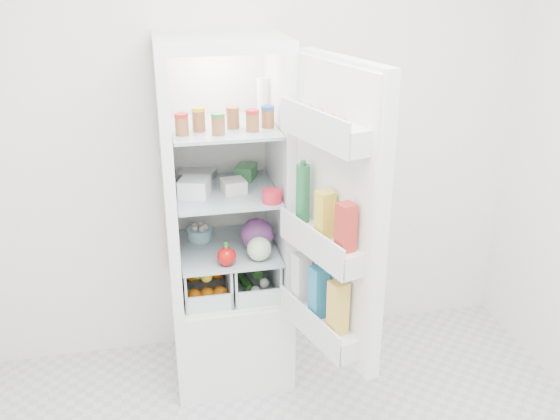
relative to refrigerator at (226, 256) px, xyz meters
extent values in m
cube|color=white|center=(0.20, 0.25, 0.63)|extent=(3.00, 0.02, 2.60)
cube|color=white|center=(0.00, -0.04, -0.42)|extent=(0.60, 0.60, 0.50)
cube|color=white|center=(0.00, -0.04, 1.11)|extent=(0.60, 0.60, 0.05)
cube|color=white|center=(0.00, 0.24, 0.46)|extent=(0.60, 0.05, 1.25)
cube|color=white|center=(-0.28, -0.04, 0.46)|extent=(0.05, 0.60, 1.25)
cube|color=white|center=(0.27, -0.04, 0.46)|extent=(0.05, 0.60, 1.25)
cube|color=white|center=(0.00, 0.21, 0.46)|extent=(0.50, 0.01, 1.25)
sphere|color=white|center=(0.00, 0.17, 1.04)|extent=(0.05, 0.05, 0.05)
cube|color=#9EB2B9|center=(0.00, -0.06, 0.07)|extent=(0.49, 0.53, 0.01)
cube|color=#9EB2B9|center=(0.00, -0.06, 0.38)|extent=(0.49, 0.53, 0.02)
cube|color=#9EB2B9|center=(0.00, -0.06, 0.71)|extent=(0.49, 0.53, 0.02)
cylinder|color=#B21919|center=(-0.20, -0.20, 0.76)|extent=(0.06, 0.06, 0.08)
cylinder|color=gold|center=(-0.12, -0.15, 0.76)|extent=(0.06, 0.06, 0.08)
cylinder|color=#267226|center=(-0.04, -0.23, 0.76)|extent=(0.06, 0.06, 0.08)
cylinder|color=brown|center=(0.04, -0.13, 0.76)|extent=(0.06, 0.06, 0.08)
cylinder|color=#B21919|center=(0.12, -0.20, 0.76)|extent=(0.06, 0.06, 0.08)
cylinder|color=#194C8C|center=(0.20, -0.15, 0.76)|extent=(0.06, 0.06, 0.08)
cylinder|color=white|center=(0.21, 0.06, 0.82)|extent=(0.06, 0.06, 0.19)
cube|color=white|center=(-0.15, -0.11, 0.44)|extent=(0.17, 0.17, 0.09)
cube|color=beige|center=(0.04, -0.10, 0.42)|extent=(0.13, 0.13, 0.06)
cylinder|color=red|center=(0.19, -0.27, 0.42)|extent=(0.12, 0.12, 0.06)
cube|color=#B4B4B9|center=(-0.12, 0.12, 0.41)|extent=(0.22, 0.19, 0.04)
cube|color=#3F8B4A|center=(0.13, 0.09, 0.43)|extent=(0.13, 0.15, 0.07)
sphere|color=#561D4D|center=(0.14, -0.13, 0.17)|extent=(0.17, 0.17, 0.17)
sphere|color=#B80E0B|center=(-0.03, -0.26, 0.13)|extent=(0.09, 0.09, 0.09)
cylinder|color=#93CADB|center=(-0.13, 0.06, 0.11)|extent=(0.14, 0.14, 0.06)
sphere|color=#B6DCA5|center=(0.13, -0.24, 0.14)|extent=(0.12, 0.12, 0.12)
sphere|color=orange|center=(-0.19, -0.18, -0.12)|extent=(0.07, 0.07, 0.07)
sphere|color=orange|center=(-0.12, -0.18, -0.12)|extent=(0.07, 0.07, 0.07)
sphere|color=orange|center=(-0.06, -0.18, -0.12)|extent=(0.07, 0.07, 0.07)
sphere|color=orange|center=(-0.19, -0.06, -0.06)|extent=(0.07, 0.07, 0.07)
sphere|color=orange|center=(-0.12, -0.06, -0.06)|extent=(0.07, 0.07, 0.07)
sphere|color=orange|center=(-0.06, -0.06, -0.06)|extent=(0.07, 0.07, 0.07)
sphere|color=orange|center=(-0.15, 0.06, -0.12)|extent=(0.07, 0.07, 0.07)
sphere|color=orange|center=(-0.08, 0.06, -0.12)|extent=(0.07, 0.07, 0.07)
sphere|color=yellow|center=(-0.16, -0.12, -0.03)|extent=(0.06, 0.06, 0.06)
sphere|color=yellow|center=(-0.09, -0.01, -0.03)|extent=(0.06, 0.06, 0.06)
sphere|color=yellow|center=(-0.12, -0.16, -0.03)|extent=(0.06, 0.06, 0.06)
cylinder|color=#1B4818|center=(0.08, -0.06, -0.13)|extent=(0.09, 0.21, 0.05)
cylinder|color=#1B4818|center=(0.16, -0.01, -0.08)|extent=(0.08, 0.21, 0.05)
sphere|color=white|center=(0.12, -0.18, -0.13)|extent=(0.05, 0.05, 0.05)
sphere|color=white|center=(0.17, -0.16, -0.10)|extent=(0.05, 0.05, 0.05)
cube|color=white|center=(0.42, -0.62, 0.46)|extent=(0.23, 0.59, 1.30)
cube|color=white|center=(0.38, -0.63, 0.46)|extent=(0.17, 0.54, 1.26)
cube|color=silver|center=(0.33, -0.64, 0.83)|extent=(0.25, 0.51, 0.10)
cube|color=silver|center=(0.33, -0.64, 0.33)|extent=(0.25, 0.51, 0.10)
cube|color=silver|center=(0.33, -0.64, -0.07)|extent=(0.25, 0.51, 0.10)
sphere|color=#A77E4B|center=(0.36, -0.76, 0.89)|extent=(0.05, 0.05, 0.05)
sphere|color=#A77E4B|center=(0.34, -0.68, 0.89)|extent=(0.05, 0.05, 0.05)
sphere|color=#A77E4B|center=(0.32, -0.60, 0.89)|extent=(0.05, 0.05, 0.05)
sphere|color=#A77E4B|center=(0.29, -0.53, 0.89)|extent=(0.05, 0.05, 0.05)
cylinder|color=#1A5C32|center=(0.29, -0.50, 0.51)|extent=(0.06, 0.06, 0.26)
cube|color=yellow|center=(0.34, -0.67, 0.48)|extent=(0.08, 0.08, 0.20)
cube|color=red|center=(0.38, -0.81, 0.48)|extent=(0.08, 0.08, 0.20)
cube|color=white|center=(0.29, -0.50, 0.10)|extent=(0.09, 0.09, 0.24)
cube|color=teal|center=(0.33, -0.64, 0.10)|extent=(0.09, 0.09, 0.24)
cube|color=yellow|center=(0.37, -0.79, 0.10)|extent=(0.09, 0.09, 0.24)
camera|label=1|loc=(-0.33, -2.94, 1.48)|focal=40.00mm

